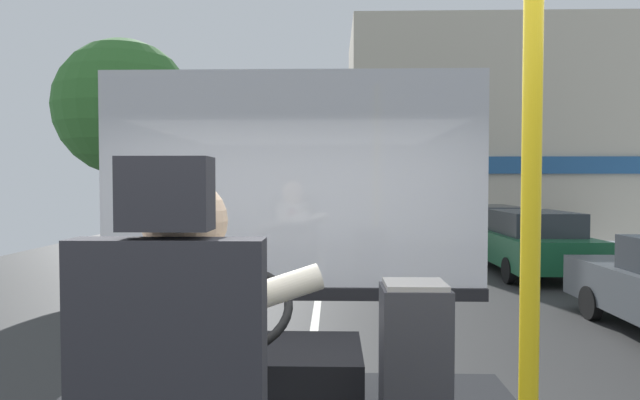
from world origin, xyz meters
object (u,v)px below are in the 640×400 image
object	(u,v)px
fare_box	(414,386)
handrail_pole	(531,226)
bus_driver	(192,355)
parked_car_green	(530,242)
parked_car_white	(487,225)
steering_console	(252,383)

from	to	relation	value
fare_box	handrail_pole	bearing A→B (deg)	-81.61
bus_driver	parked_car_green	distance (m)	11.37
fare_box	parked_car_white	distance (m)	15.37
steering_console	handrail_pole	size ratio (longest dim) A/B	0.49
parked_car_green	steering_console	bearing A→B (deg)	-117.65
steering_console	parked_car_green	bearing A→B (deg)	62.35
handrail_pole	fare_box	bearing A→B (deg)	98.39
handrail_pole	bus_driver	bearing A→B (deg)	162.27
fare_box	parked_car_green	xyz separation A→B (m)	(4.08, 9.68, -0.51)
fare_box	steering_console	bearing A→B (deg)	145.59
handrail_pole	fare_box	distance (m)	1.13
parked_car_green	parked_car_white	size ratio (longest dim) A/B	0.86
parked_car_white	handrail_pole	bearing A→B (deg)	-106.03
parked_car_green	parked_car_white	world-z (taller)	parked_car_green
bus_driver	parked_car_green	xyz separation A→B (m)	(4.81, 10.27, -0.83)
fare_box	parked_car_white	size ratio (longest dim) A/B	0.19
bus_driver	fare_box	world-z (taller)	bus_driver
bus_driver	handrail_pole	size ratio (longest dim) A/B	0.36
bus_driver	parked_car_white	distance (m)	16.17
steering_console	fare_box	distance (m)	0.91
fare_box	parked_car_green	world-z (taller)	fare_box
handrail_pole	steering_console	bearing A→B (deg)	122.18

